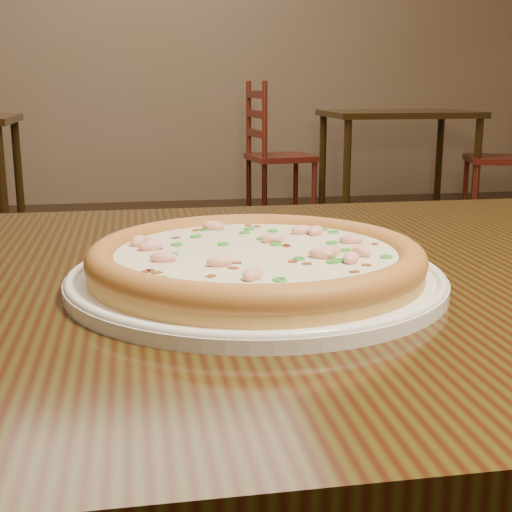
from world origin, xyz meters
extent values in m
plane|color=gray|center=(0.00, 4.50, 1.50)|extent=(7.00, 0.00, 7.00)
cube|color=black|center=(0.15, -0.58, 0.73)|extent=(1.20, 0.80, 0.04)
cylinder|color=white|center=(0.03, -0.63, 0.76)|extent=(0.36, 0.36, 0.01)
torus|color=white|center=(0.03, -0.63, 0.76)|extent=(0.36, 0.36, 0.01)
cylinder|color=tan|center=(0.03, -0.63, 0.77)|extent=(0.32, 0.32, 0.02)
torus|color=#AC6D2E|center=(0.03, -0.63, 0.78)|extent=(0.32, 0.32, 0.03)
cylinder|color=beige|center=(0.03, -0.63, 0.78)|extent=(0.27, 0.27, 0.00)
ellipsoid|color=#F2B29E|center=(0.01, -0.73, 0.79)|extent=(0.03, 0.03, 0.01)
ellipsoid|color=#F2B29E|center=(-0.06, -0.60, 0.79)|extent=(0.02, 0.03, 0.01)
ellipsoid|color=#F2B29E|center=(0.11, -0.57, 0.79)|extent=(0.03, 0.03, 0.01)
ellipsoid|color=#F2B29E|center=(0.06, -0.60, 0.79)|extent=(0.02, 0.01, 0.01)
ellipsoid|color=#F2B29E|center=(-0.08, -0.58, 0.79)|extent=(0.02, 0.03, 0.01)
ellipsoid|color=#F2B29E|center=(-0.05, -0.66, 0.79)|extent=(0.03, 0.02, 0.01)
ellipsoid|color=#F2B29E|center=(0.10, -0.56, 0.79)|extent=(0.03, 0.02, 0.01)
ellipsoid|color=#F2B29E|center=(0.09, -0.67, 0.79)|extent=(0.03, 0.03, 0.01)
ellipsoid|color=#F2B29E|center=(0.10, -0.66, 0.79)|extent=(0.03, 0.02, 0.01)
ellipsoid|color=#F2B29E|center=(0.11, -0.69, 0.79)|extent=(0.02, 0.03, 0.01)
ellipsoid|color=#F2B29E|center=(-0.01, -0.68, 0.79)|extent=(0.03, 0.02, 0.01)
ellipsoid|color=#F2B29E|center=(-0.07, -0.61, 0.79)|extent=(0.03, 0.02, 0.01)
ellipsoid|color=#F2B29E|center=(0.13, -0.61, 0.79)|extent=(0.03, 0.02, 0.01)
ellipsoid|color=#F2B29E|center=(0.01, -0.52, 0.79)|extent=(0.03, 0.02, 0.01)
ellipsoid|color=#F2B29E|center=(0.13, -0.66, 0.79)|extent=(0.02, 0.03, 0.01)
cube|color=maroon|center=(0.12, -0.70, 0.78)|extent=(0.01, 0.01, 0.00)
cube|color=maroon|center=(0.00, -0.69, 0.78)|extent=(0.01, 0.01, 0.00)
cube|color=maroon|center=(-0.01, -0.53, 0.78)|extent=(0.01, 0.01, 0.00)
cube|color=maroon|center=(-0.07, -0.69, 0.78)|extent=(0.01, 0.01, 0.00)
cube|color=maroon|center=(-0.01, -0.67, 0.78)|extent=(0.01, 0.01, 0.00)
cube|color=maroon|center=(0.15, -0.62, 0.78)|extent=(0.01, 0.01, 0.00)
cube|color=maroon|center=(0.10, -0.68, 0.78)|extent=(0.01, 0.01, 0.00)
cube|color=maroon|center=(-0.02, -0.71, 0.78)|extent=(0.01, 0.01, 0.00)
cube|color=maroon|center=(-0.06, -0.61, 0.78)|extent=(0.01, 0.01, 0.00)
cube|color=maroon|center=(0.07, -0.61, 0.78)|extent=(0.01, 0.01, 0.00)
cube|color=maroon|center=(0.07, -0.62, 0.78)|extent=(0.01, 0.01, 0.00)
cube|color=maroon|center=(-0.07, -0.61, 0.78)|extent=(0.01, 0.01, 0.00)
cube|color=maroon|center=(-0.07, -0.69, 0.78)|extent=(0.01, 0.01, 0.00)
cube|color=maroon|center=(0.05, -0.51, 0.78)|extent=(0.01, 0.01, 0.00)
cube|color=maroon|center=(0.10, -0.72, 0.78)|extent=(0.01, 0.01, 0.00)
cube|color=maroon|center=(0.07, -0.59, 0.78)|extent=(0.01, 0.01, 0.00)
cube|color=maroon|center=(-0.04, -0.56, 0.78)|extent=(0.01, 0.01, 0.00)
cube|color=maroon|center=(0.06, -0.68, 0.78)|extent=(0.01, 0.01, 0.00)
cube|color=maroon|center=(0.05, -0.52, 0.78)|extent=(0.01, 0.01, 0.00)
cube|color=maroon|center=(-0.06, -0.70, 0.78)|extent=(0.01, 0.01, 0.00)
cube|color=maroon|center=(0.01, -0.67, 0.78)|extent=(0.01, 0.01, 0.00)
cube|color=maroon|center=(0.07, -0.69, 0.78)|extent=(0.01, 0.01, 0.00)
torus|color=green|center=(-0.02, -0.56, 0.79)|extent=(0.02, 0.02, 0.00)
torus|color=green|center=(0.07, -0.67, 0.79)|extent=(0.02, 0.02, 0.00)
torus|color=green|center=(0.05, -0.58, 0.79)|extent=(0.02, 0.02, 0.00)
torus|color=green|center=(0.09, -0.69, 0.79)|extent=(0.02, 0.02, 0.00)
torus|color=green|center=(0.01, -0.60, 0.79)|extent=(0.01, 0.01, 0.00)
torus|color=green|center=(-0.05, -0.63, 0.79)|extent=(0.02, 0.02, 0.00)
torus|color=green|center=(0.06, -0.59, 0.79)|extent=(0.01, 0.01, 0.00)
torus|color=green|center=(0.12, -0.65, 0.79)|extent=(0.01, 0.01, 0.00)
torus|color=green|center=(-0.01, -0.53, 0.79)|extent=(0.01, 0.01, 0.00)
torus|color=green|center=(0.13, -0.56, 0.79)|extent=(0.01, 0.01, 0.00)
torus|color=green|center=(0.04, -0.55, 0.79)|extent=(0.02, 0.02, 0.00)
torus|color=green|center=(0.13, -0.60, 0.79)|extent=(0.02, 0.02, 0.00)
torus|color=green|center=(0.12, -0.55, 0.79)|extent=(0.01, 0.01, 0.00)
torus|color=green|center=(0.07, -0.55, 0.79)|extent=(0.02, 0.02, 0.00)
torus|color=green|center=(0.10, -0.67, 0.79)|extent=(0.02, 0.02, 0.00)
torus|color=green|center=(0.11, -0.61, 0.79)|extent=(0.02, 0.02, 0.00)
torus|color=green|center=(0.03, -0.74, 0.79)|extent=(0.01, 0.01, 0.00)
torus|color=green|center=(-0.04, -0.59, 0.79)|extent=(0.01, 0.01, 0.00)
torus|color=green|center=(0.15, -0.68, 0.79)|extent=(0.02, 0.02, 0.00)
torus|color=green|center=(-0.06, -0.72, 0.79)|extent=(0.01, 0.01, 0.00)
torus|color=green|center=(0.06, -0.61, 0.79)|extent=(0.02, 0.02, 0.00)
torus|color=green|center=(0.10, -0.68, 0.79)|extent=(0.01, 0.01, 0.00)
torus|color=green|center=(0.04, -0.53, 0.79)|extent=(0.01, 0.01, 0.00)
cylinder|color=black|center=(-0.79, 2.81, 0.35)|extent=(0.05, 0.05, 0.71)
cylinder|color=black|center=(-0.79, 3.41, 0.35)|extent=(0.05, 0.05, 0.71)
cube|color=black|center=(1.74, 3.46, 0.73)|extent=(1.00, 0.70, 0.04)
cylinder|color=black|center=(1.29, 3.16, 0.35)|extent=(0.05, 0.05, 0.71)
cylinder|color=black|center=(2.19, 3.16, 0.35)|extent=(0.05, 0.05, 0.71)
cylinder|color=black|center=(1.29, 3.76, 0.35)|extent=(0.05, 0.05, 0.71)
cylinder|color=black|center=(2.19, 3.76, 0.35)|extent=(0.05, 0.05, 0.71)
cube|color=#551008|center=(0.95, 3.60, 0.43)|extent=(0.47, 0.47, 0.04)
cylinder|color=#551008|center=(1.15, 3.45, 0.21)|extent=(0.04, 0.04, 0.41)
cylinder|color=#551008|center=(1.10, 3.80, 0.21)|extent=(0.04, 0.04, 0.41)
cylinder|color=#551008|center=(0.79, 3.40, 0.21)|extent=(0.04, 0.04, 0.41)
cylinder|color=#551008|center=(0.74, 3.75, 0.21)|extent=(0.04, 0.04, 0.41)
cylinder|color=#551008|center=(0.79, 3.40, 0.47)|extent=(0.04, 0.04, 0.95)
cylinder|color=#551008|center=(0.74, 3.75, 0.47)|extent=(0.04, 0.04, 0.95)
cube|color=#551008|center=(0.77, 3.58, 0.60)|extent=(0.08, 0.36, 0.05)
cube|color=#551008|center=(0.77, 3.58, 0.73)|extent=(0.08, 0.36, 0.05)
cube|color=#551008|center=(0.77, 3.58, 0.86)|extent=(0.08, 0.36, 0.05)
cube|color=#551008|center=(2.39, 3.23, 0.43)|extent=(0.52, 0.52, 0.04)
cylinder|color=#551008|center=(2.27, 3.45, 0.21)|extent=(0.04, 0.04, 0.41)
cylinder|color=#551008|center=(2.17, 3.11, 0.21)|extent=(0.04, 0.04, 0.41)
camera|label=1|loc=(-0.08, -1.28, 0.94)|focal=50.00mm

